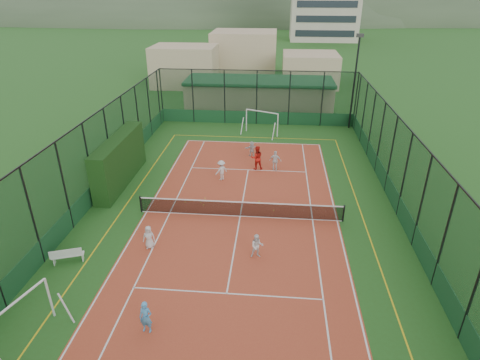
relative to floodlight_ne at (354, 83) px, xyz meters
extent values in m
plane|color=#27571D|center=(-8.60, -16.60, -4.12)|extent=(300.00, 300.00, 0.00)
cube|color=#A33624|center=(-8.60, -16.60, -4.12)|extent=(11.17, 23.97, 0.01)
cube|color=black|center=(-16.90, -12.83, -2.58)|extent=(1.06, 7.08, 3.10)
imported|color=silver|center=(-12.87, -20.01, -3.50)|extent=(0.64, 0.44, 1.24)
imported|color=#4C9DD9|center=(-11.38, -25.31, -3.43)|extent=(0.52, 0.37, 1.37)
imported|color=white|center=(-7.44, -20.29, -3.48)|extent=(0.68, 0.57, 1.26)
imported|color=silver|center=(-10.29, -11.94, -3.42)|extent=(1.02, 0.99, 1.40)
imported|color=white|center=(-6.69, -10.02, -3.39)|extent=(0.88, 0.46, 1.44)
imported|color=silver|center=(-8.52, -7.54, -3.53)|extent=(1.14, 0.64, 1.17)
imported|color=red|center=(-8.01, -9.98, -3.24)|extent=(0.99, 0.85, 1.76)
sphere|color=#CCE033|center=(-10.95, -14.73, -4.08)|extent=(0.07, 0.07, 0.07)
sphere|color=#CCE033|center=(-8.64, -15.78, -4.08)|extent=(0.07, 0.07, 0.07)
sphere|color=#CCE033|center=(-10.92, -15.53, -4.08)|extent=(0.07, 0.07, 0.07)
sphere|color=#CCE033|center=(-7.60, -14.81, -4.08)|extent=(0.07, 0.07, 0.07)
sphere|color=#CCE033|center=(-6.68, -15.83, -4.08)|extent=(0.07, 0.07, 0.07)
sphere|color=#CCE033|center=(-11.13, -15.24, -4.08)|extent=(0.07, 0.07, 0.07)
sphere|color=#CCE033|center=(-12.09, -15.29, -4.08)|extent=(0.07, 0.07, 0.07)
camera|label=1|loc=(-6.82, -36.22, 7.89)|focal=30.00mm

